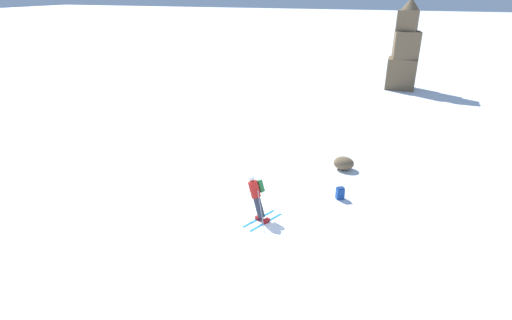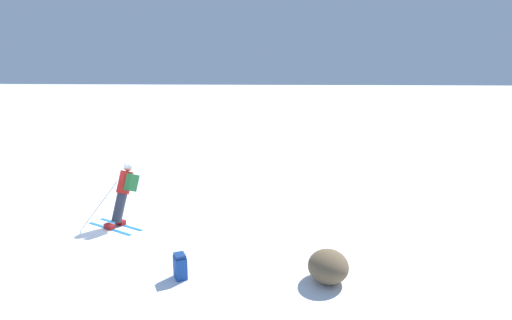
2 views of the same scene
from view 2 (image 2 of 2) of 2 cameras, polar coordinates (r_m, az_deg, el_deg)
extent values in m
plane|color=white|center=(11.49, -18.92, -8.56)|extent=(300.00, 300.00, 0.00)
cube|color=#1E7AC6|center=(11.38, -18.76, -8.70)|extent=(0.76, 1.51, 0.01)
cube|color=#1E7AC6|center=(11.18, -20.21, -9.19)|extent=(0.76, 1.51, 0.01)
cube|color=#B21919|center=(11.36, -18.78, -8.39)|extent=(0.24, 0.31, 0.12)
cube|color=#B21919|center=(11.16, -20.23, -8.88)|extent=(0.24, 0.31, 0.12)
cylinder|color=#2D3342|center=(11.23, -18.94, -6.43)|extent=(0.57, 0.45, 0.81)
cylinder|color=red|center=(11.19, -18.23, -3.03)|extent=(0.62, 0.53, 0.68)
sphere|color=tan|center=(11.18, -17.81, -1.00)|extent=(0.34, 0.31, 0.28)
sphere|color=silver|center=(11.18, -17.78, -0.86)|extent=(0.39, 0.36, 0.32)
cube|color=#236633|center=(10.99, -17.34, -3.09)|extent=(0.45, 0.34, 0.51)
cylinder|color=#B7B7BC|center=(11.70, -18.19, -5.49)|extent=(0.26, 0.47, 1.03)
cylinder|color=#B7B7BC|center=(11.20, -21.52, -6.12)|extent=(0.57, 0.83, 1.18)
cube|color=#194293|center=(8.24, -10.77, -14.84)|extent=(0.37, 0.34, 0.44)
cube|color=navy|center=(8.13, -10.84, -13.27)|extent=(0.33, 0.31, 0.06)
ellipsoid|color=brown|center=(8.09, 10.28, -14.70)|extent=(0.93, 0.79, 0.60)
camera|label=1|loc=(17.96, -67.28, 17.23)|focal=28.00mm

